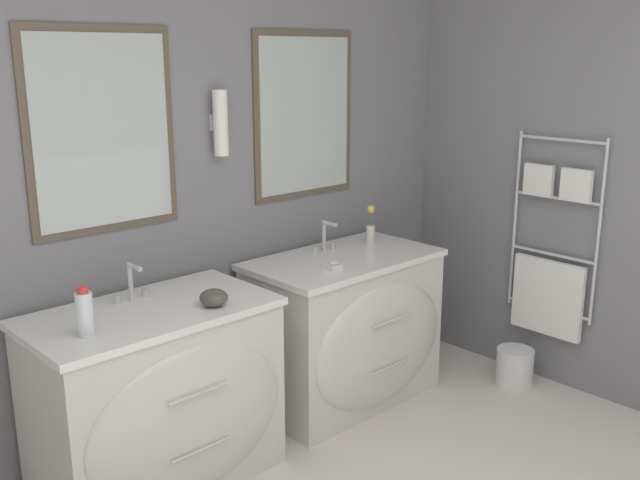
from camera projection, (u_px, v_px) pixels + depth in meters
The scene contains 11 objects.
wall_back at pixel (124, 190), 3.31m from camera, with size 5.98×0.15×2.60m.
wall_right at pixel (603, 173), 3.89m from camera, with size 0.13×4.34×2.60m.
vanity_left at pixel (160, 398), 3.19m from camera, with size 1.08×0.67×0.84m.
vanity_right at pixel (348, 329), 3.99m from camera, with size 1.08×0.67×0.84m.
faucet_left at pixel (132, 283), 3.19m from camera, with size 0.17×0.11×0.18m.
faucet_right at pixel (325, 237), 3.99m from camera, with size 0.17×0.11×0.18m.
toiletry_bottle at pixel (85, 313), 2.79m from camera, with size 0.07×0.07×0.20m.
amenity_bowl at pixel (214, 298), 3.14m from camera, with size 0.13×0.13×0.08m.
flower_vase at pixel (371, 228), 4.14m from camera, with size 0.05×0.05×0.23m.
soap_dish at pixel (334, 266), 3.68m from camera, with size 0.08×0.06×0.04m.
waste_bin at pixel (515, 366), 4.24m from camera, with size 0.22×0.22×0.22m.
Camera 1 is at (-1.55, -0.75, 1.93)m, focal length 40.00 mm.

